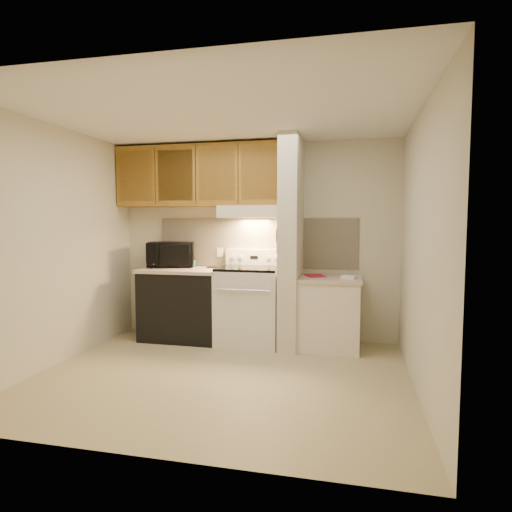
% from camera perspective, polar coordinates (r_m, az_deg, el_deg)
% --- Properties ---
extents(floor, '(3.60, 3.60, 0.00)m').
position_cam_1_polar(floor, '(4.36, -4.55, -15.62)').
color(floor, tan).
rests_on(floor, ground).
extents(ceiling, '(3.60, 3.60, 0.00)m').
position_cam_1_polar(ceiling, '(4.21, -4.78, 18.27)').
color(ceiling, white).
rests_on(ceiling, wall_back).
extents(wall_back, '(3.60, 2.50, 0.02)m').
position_cam_1_polar(wall_back, '(5.54, -0.02, 1.97)').
color(wall_back, beige).
rests_on(wall_back, floor).
extents(wall_left, '(0.02, 3.00, 2.50)m').
position_cam_1_polar(wall_left, '(4.94, -25.01, 1.22)').
color(wall_left, beige).
rests_on(wall_left, floor).
extents(wall_right, '(0.02, 3.00, 2.50)m').
position_cam_1_polar(wall_right, '(3.95, 21.11, 0.60)').
color(wall_right, beige).
rests_on(wall_right, floor).
extents(backsplash, '(2.60, 0.02, 0.63)m').
position_cam_1_polar(backsplash, '(5.53, -0.05, 1.81)').
color(backsplash, beige).
rests_on(backsplash, wall_back).
extents(range_body, '(0.76, 0.65, 0.92)m').
position_cam_1_polar(range_body, '(5.31, -0.85, -6.75)').
color(range_body, silver).
rests_on(range_body, floor).
extents(oven_window, '(0.50, 0.01, 0.30)m').
position_cam_1_polar(oven_window, '(5.00, -1.71, -7.00)').
color(oven_window, black).
rests_on(oven_window, range_body).
extents(oven_handle, '(0.65, 0.02, 0.02)m').
position_cam_1_polar(oven_handle, '(4.92, -1.83, -4.57)').
color(oven_handle, silver).
rests_on(oven_handle, range_body).
extents(cooktop, '(0.74, 0.64, 0.03)m').
position_cam_1_polar(cooktop, '(5.23, -0.85, -1.64)').
color(cooktop, black).
rests_on(cooktop, range_body).
extents(range_backguard, '(0.76, 0.08, 0.20)m').
position_cam_1_polar(range_backguard, '(5.50, -0.16, -0.14)').
color(range_backguard, silver).
rests_on(range_backguard, range_body).
extents(range_display, '(0.10, 0.01, 0.04)m').
position_cam_1_polar(range_display, '(5.46, -0.25, -0.17)').
color(range_display, black).
rests_on(range_display, range_backguard).
extents(range_knob_left_outer, '(0.05, 0.02, 0.05)m').
position_cam_1_polar(range_knob_left_outer, '(5.52, -3.09, -0.12)').
color(range_knob_left_outer, silver).
rests_on(range_knob_left_outer, range_backguard).
extents(range_knob_left_inner, '(0.05, 0.02, 0.05)m').
position_cam_1_polar(range_knob_left_inner, '(5.50, -2.09, -0.14)').
color(range_knob_left_inner, silver).
rests_on(range_knob_left_inner, range_backguard).
extents(range_knob_right_inner, '(0.05, 0.02, 0.05)m').
position_cam_1_polar(range_knob_right_inner, '(5.42, 1.59, -0.21)').
color(range_knob_right_inner, silver).
rests_on(range_knob_right_inner, range_backguard).
extents(range_knob_right_outer, '(0.05, 0.02, 0.05)m').
position_cam_1_polar(range_knob_right_outer, '(5.40, 2.63, -0.23)').
color(range_knob_right_outer, silver).
rests_on(range_knob_right_outer, range_backguard).
extents(dishwasher_front, '(1.00, 0.63, 0.87)m').
position_cam_1_polar(dishwasher_front, '(5.59, -9.68, -6.49)').
color(dishwasher_front, black).
rests_on(dishwasher_front, floor).
extents(left_countertop, '(1.04, 0.67, 0.04)m').
position_cam_1_polar(left_countertop, '(5.52, -9.75, -1.85)').
color(left_countertop, beige).
rests_on(left_countertop, dishwasher_front).
extents(spoon_rest, '(0.24, 0.09, 0.02)m').
position_cam_1_polar(spoon_rest, '(5.50, -5.37, -1.54)').
color(spoon_rest, black).
rests_on(spoon_rest, left_countertop).
extents(teal_jar, '(0.09, 0.09, 0.09)m').
position_cam_1_polar(teal_jar, '(5.70, -8.45, -0.98)').
color(teal_jar, '#1F6265').
rests_on(teal_jar, left_countertop).
extents(outlet, '(0.08, 0.01, 0.12)m').
position_cam_1_polar(outlet, '(5.65, -4.82, 0.49)').
color(outlet, silver).
rests_on(outlet, backsplash).
extents(microwave, '(0.69, 0.57, 0.33)m').
position_cam_1_polar(microwave, '(5.72, -11.27, 0.19)').
color(microwave, black).
rests_on(microwave, left_countertop).
extents(partition_pillar, '(0.22, 0.70, 2.50)m').
position_cam_1_polar(partition_pillar, '(5.11, 4.70, 1.73)').
color(partition_pillar, beige).
rests_on(partition_pillar, floor).
extents(pillar_trim, '(0.01, 0.70, 0.04)m').
position_cam_1_polar(pillar_trim, '(5.12, 3.42, 2.31)').
color(pillar_trim, olive).
rests_on(pillar_trim, partition_pillar).
extents(knife_strip, '(0.02, 0.42, 0.04)m').
position_cam_1_polar(knife_strip, '(5.07, 3.26, 2.51)').
color(knife_strip, black).
rests_on(knife_strip, partition_pillar).
extents(knife_blade_a, '(0.01, 0.03, 0.16)m').
position_cam_1_polar(knife_blade_a, '(4.92, 2.80, 1.28)').
color(knife_blade_a, silver).
rests_on(knife_blade_a, knife_strip).
extents(knife_handle_a, '(0.02, 0.02, 0.10)m').
position_cam_1_polar(knife_handle_a, '(4.91, 2.80, 3.03)').
color(knife_handle_a, black).
rests_on(knife_handle_a, knife_strip).
extents(knife_blade_b, '(0.01, 0.04, 0.18)m').
position_cam_1_polar(knife_blade_b, '(4.99, 2.95, 1.22)').
color(knife_blade_b, silver).
rests_on(knife_blade_b, knife_strip).
extents(knife_handle_b, '(0.02, 0.02, 0.10)m').
position_cam_1_polar(knife_handle_b, '(5.00, 2.99, 3.06)').
color(knife_handle_b, black).
rests_on(knife_handle_b, knife_strip).
extents(knife_blade_c, '(0.01, 0.04, 0.20)m').
position_cam_1_polar(knife_blade_c, '(5.07, 3.10, 1.15)').
color(knife_blade_c, silver).
rests_on(knife_blade_c, knife_strip).
extents(knife_handle_c, '(0.02, 0.02, 0.10)m').
position_cam_1_polar(knife_handle_c, '(5.08, 3.13, 3.08)').
color(knife_handle_c, black).
rests_on(knife_handle_c, knife_strip).
extents(knife_blade_d, '(0.01, 0.04, 0.16)m').
position_cam_1_polar(knife_blade_d, '(5.16, 3.28, 1.44)').
color(knife_blade_d, silver).
rests_on(knife_blade_d, knife_strip).
extents(knife_handle_d, '(0.02, 0.02, 0.10)m').
position_cam_1_polar(knife_handle_d, '(5.14, 3.26, 3.10)').
color(knife_handle_d, black).
rests_on(knife_handle_d, knife_strip).
extents(knife_blade_e, '(0.01, 0.04, 0.18)m').
position_cam_1_polar(knife_blade_e, '(5.23, 3.39, 1.37)').
color(knife_blade_e, silver).
rests_on(knife_blade_e, knife_strip).
extents(knife_handle_e, '(0.02, 0.02, 0.10)m').
position_cam_1_polar(knife_handle_e, '(5.24, 3.44, 3.13)').
color(knife_handle_e, black).
rests_on(knife_handle_e, knife_strip).
extents(oven_mitt, '(0.03, 0.10, 0.23)m').
position_cam_1_polar(oven_mitt, '(5.30, 3.54, 0.75)').
color(oven_mitt, gray).
rests_on(oven_mitt, partition_pillar).
extents(right_cab_base, '(0.70, 0.60, 0.81)m').
position_cam_1_polar(right_cab_base, '(5.17, 9.73, -7.73)').
color(right_cab_base, silver).
rests_on(right_cab_base, floor).
extents(right_countertop, '(0.74, 0.64, 0.04)m').
position_cam_1_polar(right_countertop, '(5.10, 9.80, -3.06)').
color(right_countertop, beige).
rests_on(right_countertop, right_cab_base).
extents(red_folder, '(0.30, 0.34, 0.01)m').
position_cam_1_polar(red_folder, '(5.21, 7.88, -2.60)').
color(red_folder, '#AB252E').
rests_on(red_folder, right_countertop).
extents(white_box, '(0.18, 0.15, 0.04)m').
position_cam_1_polar(white_box, '(4.99, 12.27, -2.79)').
color(white_box, white).
rests_on(white_box, right_countertop).
extents(range_hood, '(0.78, 0.44, 0.15)m').
position_cam_1_polar(range_hood, '(5.32, -0.54, 5.90)').
color(range_hood, silver).
rests_on(range_hood, upper_cabinets).
extents(hood_lip, '(0.78, 0.04, 0.06)m').
position_cam_1_polar(hood_lip, '(5.12, -1.09, 5.45)').
color(hood_lip, silver).
rests_on(hood_lip, range_hood).
extents(upper_cabinets, '(2.18, 0.33, 0.77)m').
position_cam_1_polar(upper_cabinets, '(5.59, -7.45, 10.52)').
color(upper_cabinets, olive).
rests_on(upper_cabinets, wall_back).
extents(cab_door_a, '(0.46, 0.01, 0.63)m').
position_cam_1_polar(cab_door_a, '(5.78, -15.76, 10.19)').
color(cab_door_a, olive).
rests_on(cab_door_a, upper_cabinets).
extents(cab_gap_a, '(0.01, 0.01, 0.73)m').
position_cam_1_polar(cab_gap_a, '(5.66, -13.30, 10.37)').
color(cab_gap_a, black).
rests_on(cab_gap_a, upper_cabinets).
extents(cab_door_b, '(0.46, 0.01, 0.63)m').
position_cam_1_polar(cab_door_b, '(5.55, -10.72, 10.53)').
color(cab_door_b, olive).
rests_on(cab_door_b, upper_cabinets).
extents(cab_gap_b, '(0.01, 0.01, 0.73)m').
position_cam_1_polar(cab_gap_b, '(5.44, -8.05, 10.68)').
color(cab_gap_b, black).
rests_on(cab_gap_b, upper_cabinets).
extents(cab_door_c, '(0.46, 0.01, 0.63)m').
position_cam_1_polar(cab_door_c, '(5.36, -5.27, 10.81)').
color(cab_door_c, olive).
rests_on(cab_door_c, upper_cabinets).
extents(cab_gap_c, '(0.01, 0.01, 0.73)m').
position_cam_1_polar(cab_gap_c, '(5.28, -2.40, 10.92)').
color(cab_gap_c, black).
rests_on(cab_gap_c, upper_cabinets).
extents(cab_door_d, '(0.46, 0.01, 0.63)m').
position_cam_1_polar(cab_door_d, '(5.21, 0.54, 11.00)').
color(cab_door_d, olive).
rests_on(cab_door_d, upper_cabinets).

